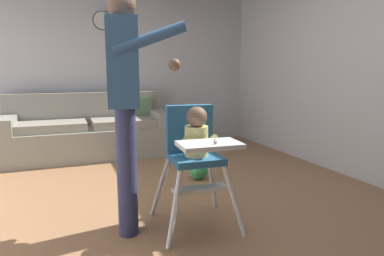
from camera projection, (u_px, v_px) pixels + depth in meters
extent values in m
cube|color=#A1714B|center=(173.00, 221.00, 2.73)|extent=(5.89, 7.21, 0.10)
cube|color=silver|center=(115.00, 58.00, 5.10)|extent=(5.09, 0.06, 2.72)
cube|color=silver|center=(359.00, 52.00, 3.54)|extent=(0.06, 6.21, 2.72)
cube|color=gray|center=(90.00, 142.00, 4.59)|extent=(2.14, 0.84, 0.40)
cube|color=gray|center=(86.00, 108.00, 4.82)|extent=(2.14, 0.22, 0.46)
cube|color=gray|center=(7.00, 124.00, 4.19)|extent=(0.20, 0.84, 0.20)
cube|color=gray|center=(159.00, 117.00, 4.89)|extent=(0.20, 0.84, 0.20)
cube|color=gray|center=(52.00, 126.00, 4.34)|extent=(0.86, 0.60, 0.11)
cube|color=gray|center=(124.00, 122.00, 4.67)|extent=(0.86, 0.60, 0.11)
cube|color=#4C6B47|center=(141.00, 109.00, 4.98)|extent=(0.35, 0.18, 0.34)
cylinder|color=white|center=(174.00, 209.00, 2.24)|extent=(0.18, 0.16, 0.51)
cylinder|color=white|center=(234.00, 201.00, 2.37)|extent=(0.16, 0.18, 0.51)
cylinder|color=white|center=(160.00, 187.00, 2.65)|extent=(0.16, 0.18, 0.51)
cylinder|color=white|center=(212.00, 182.00, 2.78)|extent=(0.18, 0.16, 0.51)
cube|color=#2A6694|center=(195.00, 158.00, 2.47)|extent=(0.38, 0.38, 0.05)
cube|color=#2A6694|center=(189.00, 128.00, 2.57)|extent=(0.36, 0.09, 0.36)
cube|color=white|center=(209.00, 145.00, 2.17)|extent=(0.41, 0.28, 0.03)
cube|color=white|center=(200.00, 189.00, 2.40)|extent=(0.41, 0.12, 0.02)
cylinder|color=#D8D07A|center=(196.00, 141.00, 2.43)|extent=(0.18, 0.18, 0.22)
sphere|color=brown|center=(197.00, 117.00, 2.39)|extent=(0.15, 0.15, 0.15)
cylinder|color=#D8D07A|center=(184.00, 142.00, 2.35)|extent=(0.05, 0.15, 0.10)
cylinder|color=#D8D07A|center=(212.00, 140.00, 2.42)|extent=(0.05, 0.15, 0.10)
cylinder|color=#C67A23|center=(215.00, 141.00, 2.18)|extent=(0.06, 0.12, 0.01)
cube|color=white|center=(216.00, 142.00, 2.12)|extent=(0.02, 0.03, 0.02)
cylinder|color=navy|center=(127.00, 172.00, 2.34)|extent=(0.14, 0.14, 0.92)
cylinder|color=navy|center=(127.00, 168.00, 2.45)|extent=(0.14, 0.14, 0.92)
cube|color=#345781|center=(124.00, 64.00, 2.27)|extent=(0.28, 0.43, 0.58)
sphere|color=brown|center=(122.00, 5.00, 2.21)|extent=(0.19, 0.19, 0.19)
cylinder|color=#345781|center=(149.00, 39.00, 2.10)|extent=(0.48, 0.16, 0.23)
sphere|color=brown|center=(175.00, 65.00, 2.15)|extent=(0.08, 0.08, 0.08)
cylinder|color=#345781|center=(125.00, 64.00, 2.50)|extent=(0.07, 0.07, 0.52)
sphere|color=green|center=(199.00, 170.00, 3.62)|extent=(0.20, 0.20, 0.20)
cylinder|color=white|center=(102.00, 20.00, 4.90)|extent=(0.25, 0.03, 0.25)
cylinder|color=black|center=(102.00, 21.00, 4.92)|extent=(0.27, 0.02, 0.27)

